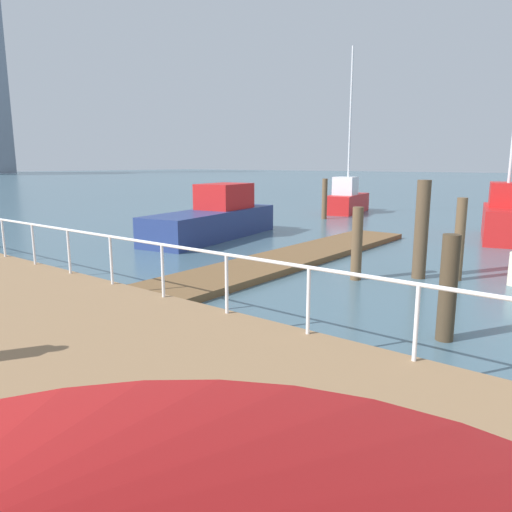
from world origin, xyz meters
TOP-DOWN VIEW (x-y plane):
  - ground_plane at (0.00, 20.00)m, footprint 300.00×300.00m
  - floating_dock at (2.96, 10.86)m, footprint 12.93×2.00m
  - boardwalk_railing at (-3.15, 8.94)m, footprint 0.06×28.39m
  - dock_piling_0 at (1.98, 8.18)m, footprint 0.28×0.28m
  - dock_piling_1 at (13.49, 15.80)m, footprint 0.28×0.28m
  - dock_piling_3 at (3.17, 6.95)m, footprint 0.35×0.35m
  - dock_piling_4 at (3.55, 6.09)m, footprint 0.26×0.26m
  - dock_piling_5 at (-1.03, 5.00)m, footprint 0.30×0.30m
  - moored_boat_0 at (17.08, 16.33)m, footprint 4.53×2.27m
  - moored_boat_1 at (4.99, 15.97)m, footprint 7.17×3.05m
  - moored_boat_4 at (11.68, 6.59)m, footprint 4.75×2.58m

SIDE VIEW (x-z plane):
  - ground_plane at x=0.00m, z-range 0.00..0.00m
  - floating_dock at x=2.96m, z-range 0.00..0.18m
  - moored_boat_1 at x=4.99m, z-range -0.31..1.84m
  - moored_boat_0 at x=17.08m, z-range -3.96..5.61m
  - moored_boat_4 at x=11.68m, z-range -2.71..4.50m
  - dock_piling_5 at x=-1.03m, z-range 0.00..1.84m
  - dock_piling_0 at x=1.98m, z-range 0.00..1.90m
  - dock_piling_4 at x=3.55m, z-range 0.00..2.13m
  - dock_piling_1 at x=13.49m, z-range 0.00..2.16m
  - boardwalk_railing at x=-3.15m, z-range 0.70..1.78m
  - dock_piling_3 at x=3.17m, z-range 0.00..2.57m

